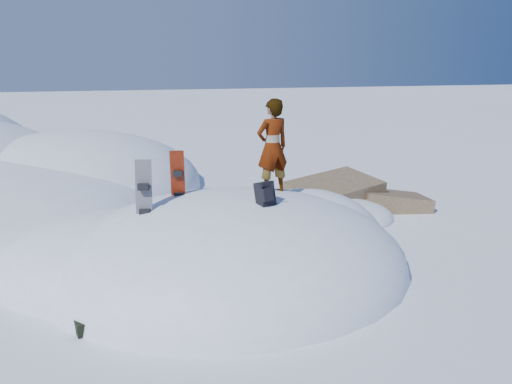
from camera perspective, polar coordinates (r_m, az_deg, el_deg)
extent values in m
plane|color=white|center=(9.93, -2.72, -8.78)|extent=(120.00, 120.00, 0.00)
ellipsoid|color=white|center=(9.93, -2.72, -8.78)|extent=(7.00, 6.00, 3.00)
ellipsoid|color=white|center=(10.31, -15.62, -8.43)|extent=(4.40, 4.00, 2.20)
ellipsoid|color=white|center=(11.11, 5.55, -6.18)|extent=(3.60, 3.20, 2.50)
ellipsoid|color=white|center=(16.95, -19.92, 0.42)|extent=(8.00, 8.00, 3.60)
cube|color=brown|center=(14.02, 8.78, -1.36)|extent=(2.82, 2.41, 1.62)
cube|color=brown|center=(14.44, 15.22, -2.06)|extent=(2.16, 1.80, 1.33)
cube|color=brown|center=(15.33, 9.05, -0.33)|extent=(2.08, 2.01, 1.10)
ellipsoid|color=white|center=(13.02, 8.90, -3.10)|extent=(3.20, 2.40, 1.00)
cube|color=#B82909|center=(9.92, -8.89, 0.53)|extent=(0.29, 0.16, 1.48)
cube|color=black|center=(9.79, -8.92, 2.13)|extent=(0.19, 0.13, 0.12)
cube|color=black|center=(9.90, -8.82, -0.38)|extent=(0.19, 0.13, 0.12)
cube|color=black|center=(9.21, -12.67, -1.22)|extent=(0.34, 0.31, 1.56)
cube|color=black|center=(9.07, -12.76, 0.57)|extent=(0.21, 0.16, 0.14)
cube|color=black|center=(9.19, -12.59, -2.27)|extent=(0.21, 0.16, 0.14)
cube|color=black|center=(9.02, 1.03, -0.21)|extent=(0.41, 0.40, 0.47)
cube|color=black|center=(8.89, 1.27, -0.31)|extent=(0.26, 0.22, 0.26)
cylinder|color=black|center=(8.85, 0.63, 0.28)|extent=(0.03, 0.18, 0.32)
cylinder|color=black|center=(8.91, 1.84, 0.36)|extent=(0.03, 0.18, 0.32)
cube|color=black|center=(8.30, -17.59, -13.70)|extent=(0.83, 0.68, 0.20)
cube|color=black|center=(8.44, -15.29, -12.34)|extent=(0.46, 0.39, 0.13)
imported|color=slate|center=(9.92, 1.89, 5.14)|extent=(0.79, 0.62, 1.92)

